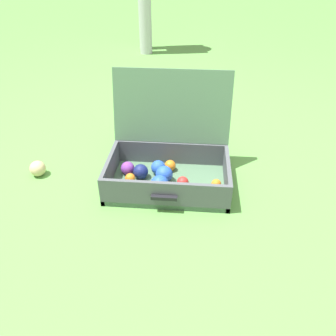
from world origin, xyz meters
TOP-DOWN VIEW (x-y plane):
  - ground_plane at (0.00, 0.00)m, footprint 16.00×16.00m
  - open_suitcase at (0.02, 0.12)m, footprint 0.56×0.45m
  - stray_ball_on_grass at (-0.61, 0.10)m, footprint 0.08×0.08m

SIDE VIEW (x-z plane):
  - ground_plane at x=0.00m, z-range 0.00..0.00m
  - stray_ball_on_grass at x=-0.61m, z-range 0.00..0.08m
  - open_suitcase at x=0.02m, z-range -0.13..0.35m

